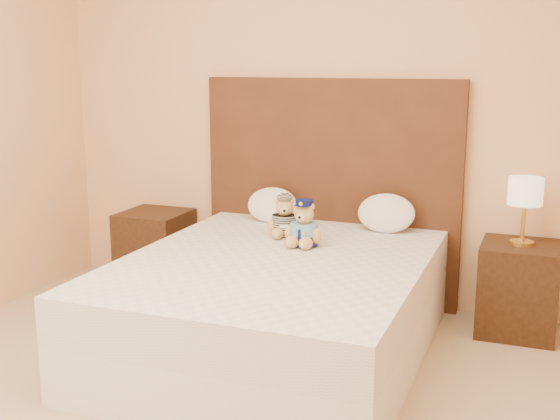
% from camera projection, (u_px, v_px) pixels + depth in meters
% --- Properties ---
extents(room_walls, '(4.04, 4.52, 2.72)m').
position_uv_depth(room_walls, '(210.00, 13.00, 2.91)').
color(room_walls, '#E2AD7B').
rests_on(room_walls, ground).
extents(bed, '(1.60, 2.00, 0.55)m').
position_uv_depth(bed, '(275.00, 306.00, 3.91)').
color(bed, white).
rests_on(bed, ground).
extents(headboard, '(1.75, 0.08, 1.50)m').
position_uv_depth(headboard, '(330.00, 191.00, 4.73)').
color(headboard, '#482715').
rests_on(headboard, ground).
extents(nightstand_left, '(0.45, 0.45, 0.55)m').
position_uv_depth(nightstand_left, '(155.00, 249.00, 5.08)').
color(nightstand_left, '#372211').
rests_on(nightstand_left, ground).
extents(nightstand_right, '(0.45, 0.45, 0.55)m').
position_uv_depth(nightstand_right, '(518.00, 289.00, 4.20)').
color(nightstand_right, '#372211').
rests_on(nightstand_right, ground).
extents(lamp, '(0.20, 0.20, 0.40)m').
position_uv_depth(lamp, '(525.00, 195.00, 4.08)').
color(lamp, gold).
rests_on(lamp, nightstand_right).
extents(teddy_police, '(0.25, 0.24, 0.27)m').
position_uv_depth(teddy_police, '(304.00, 223.00, 4.08)').
color(teddy_police, '#A97C41').
rests_on(teddy_police, bed).
extents(teddy_prisoner, '(0.28, 0.27, 0.25)m').
position_uv_depth(teddy_prisoner, '(285.00, 216.00, 4.30)').
color(teddy_prisoner, '#A97C41').
rests_on(teddy_prisoner, bed).
extents(pillow_left, '(0.35, 0.23, 0.25)m').
position_uv_depth(pillow_left, '(272.00, 203.00, 4.70)').
color(pillow_left, white).
rests_on(pillow_left, bed).
extents(pillow_right, '(0.37, 0.24, 0.26)m').
position_uv_depth(pillow_right, '(386.00, 211.00, 4.43)').
color(pillow_right, white).
rests_on(pillow_right, bed).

